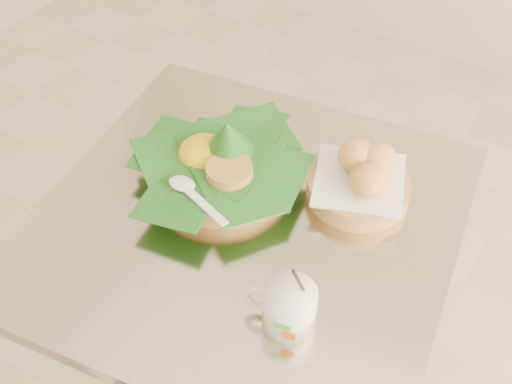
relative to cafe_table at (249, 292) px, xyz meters
The scene contains 4 objects.
cafe_table is the anchor object (origin of this frame).
rice_basket 0.28m from the cafe_table, 148.41° to the left, with size 0.31×0.31×0.16m.
bread_basket 0.33m from the cafe_table, 47.69° to the left, with size 0.20×0.20×0.09m.
coffee_mug 0.34m from the cafe_table, 41.69° to the right, with size 0.11×0.08×0.14m.
Camera 1 is at (0.52, -0.62, 1.57)m, focal length 45.00 mm.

